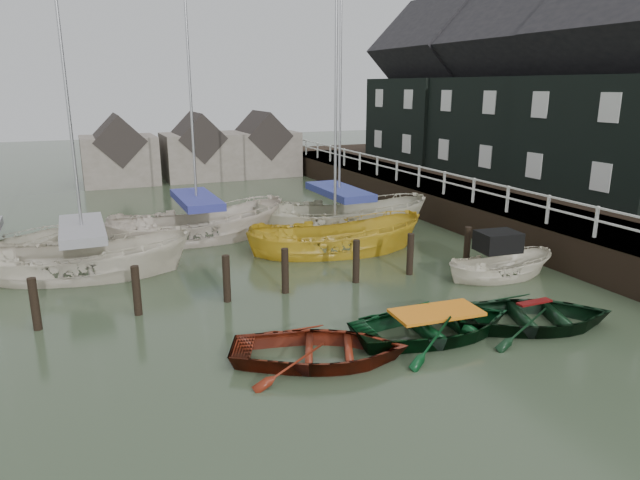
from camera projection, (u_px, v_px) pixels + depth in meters
name	position (u px, v px, depth m)	size (l,w,h in m)	color
ground	(367.00, 323.00, 15.14)	(120.00, 120.00, 0.00)	#2A3622
pier	(444.00, 201.00, 27.44)	(3.04, 32.00, 2.70)	black
land_strip	(531.00, 206.00, 29.74)	(14.00, 38.00, 1.50)	black
quay_houses	(563.00, 94.00, 27.06)	(6.52, 28.14, 10.01)	black
mooring_pilings	(288.00, 277.00, 17.23)	(13.72, 0.22, 1.80)	black
far_sheds	(195.00, 151.00, 37.99)	(14.00, 4.08, 4.39)	#665B51
rowboat_red	(320.00, 361.00, 13.05)	(2.89, 4.05, 0.84)	#5F1B0D
rowboat_green	(435.00, 336.00, 14.34)	(3.07, 4.30, 0.89)	black
rowboat_dkgreen	(532.00, 326.00, 14.92)	(3.02, 4.23, 0.88)	black
motorboat	(499.00, 274.00, 18.64)	(3.86, 1.78, 2.24)	beige
sailboat_a	(87.00, 273.00, 18.93)	(7.18, 3.87, 10.56)	beige
sailboat_b	(199.00, 238.00, 23.32)	(7.25, 2.76, 11.19)	beige
sailboat_c	(335.00, 251.00, 21.61)	(7.03, 3.81, 10.93)	gold
sailboat_d	(339.00, 228.00, 24.85)	(7.94, 5.54, 13.49)	beige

